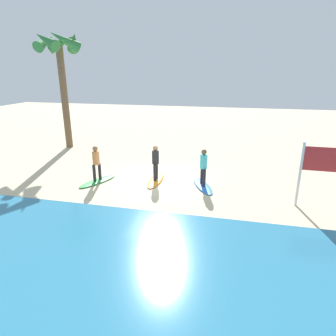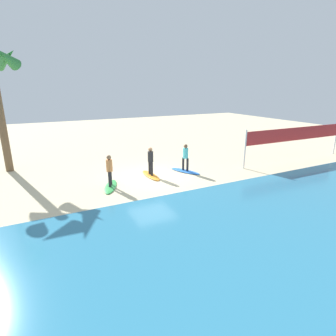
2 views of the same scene
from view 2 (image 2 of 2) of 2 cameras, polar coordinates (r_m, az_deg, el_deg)
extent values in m
plane|color=beige|center=(15.82, -3.51, -1.83)|extent=(60.00, 60.00, 0.00)
ellipsoid|color=blue|center=(16.72, 3.64, -0.64)|extent=(1.38, 2.14, 0.09)
cylinder|color=#232328|center=(16.50, 4.12, 0.69)|extent=(0.14, 0.14, 0.78)
cylinder|color=#232328|center=(16.68, 3.22, 0.88)|extent=(0.14, 0.14, 0.78)
cylinder|color=#4CC6D1|center=(16.41, 3.71, 3.14)|extent=(0.32, 0.32, 0.62)
sphere|color=brown|center=(16.32, 3.74, 4.61)|extent=(0.24, 0.24, 0.24)
ellipsoid|color=orange|center=(15.91, -3.64, -1.55)|extent=(0.59, 2.11, 0.09)
cylinder|color=#232328|center=(15.64, -3.43, -0.20)|extent=(0.14, 0.14, 0.78)
cylinder|color=#232328|center=(15.92, -3.90, 0.09)|extent=(0.14, 0.14, 0.78)
cylinder|color=#262628|center=(15.59, -3.71, 2.41)|extent=(0.32, 0.32, 0.62)
sphere|color=#9E704C|center=(15.49, -3.74, 3.95)|extent=(0.24, 0.24, 0.24)
ellipsoid|color=green|center=(14.47, -12.00, -3.80)|extent=(1.35, 2.15, 0.09)
cylinder|color=#232328|center=(14.18, -12.20, -2.38)|extent=(0.14, 0.14, 0.78)
cylinder|color=#232328|center=(14.48, -12.02, -1.97)|extent=(0.14, 0.14, 0.78)
cylinder|color=#E58C4C|center=(14.12, -12.28, 0.51)|extent=(0.32, 0.32, 0.62)
sphere|color=#9E704C|center=(14.01, -12.39, 2.20)|extent=(0.24, 0.24, 0.24)
cylinder|color=silver|center=(24.63, 31.88, 5.40)|extent=(0.10, 0.10, 2.50)
cylinder|color=silver|center=(17.75, 15.94, 3.80)|extent=(0.10, 0.10, 2.50)
cube|color=red|center=(20.88, 25.42, 6.52)|extent=(9.00, 0.17, 0.90)
cylinder|color=brown|center=(19.01, -31.74, 8.74)|extent=(0.44, 0.44, 6.39)
cone|color=#2D7538|center=(18.42, -31.21, 19.49)|extent=(1.70, 1.97, 1.40)
cone|color=#2D7538|center=(19.47, -31.03, 19.25)|extent=(1.70, 1.97, 1.40)
camera|label=1|loc=(9.53, 55.50, 9.22)|focal=31.48mm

